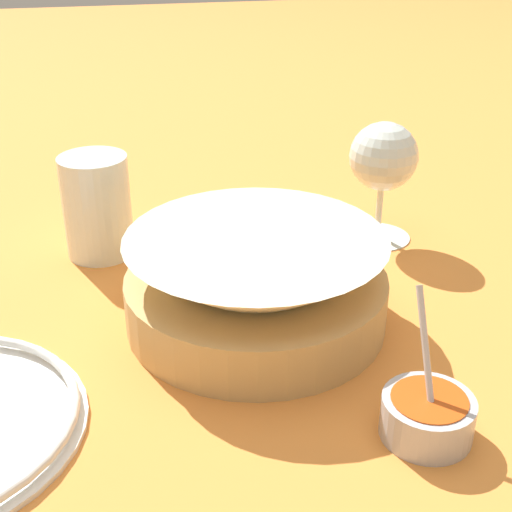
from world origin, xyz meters
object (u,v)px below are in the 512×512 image
Objects in this scene: food_basket at (256,286)px; wine_glass at (383,161)px; sauce_cup at (427,414)px; beer_mug at (97,209)px.

food_basket is 0.23m from wine_glass.
sauce_cup is 0.93× the size of beer_mug.
sauce_cup is at bearing 165.29° from wine_glass.
beer_mug is at bearing 84.50° from wine_glass.
wine_glass reaches higher than sauce_cup.
beer_mug is (0.35, 0.23, 0.03)m from sauce_cup.
food_basket is 0.20m from sauce_cup.
sauce_cup reaches higher than food_basket.
food_basket is 2.06× the size of beer_mug.
food_basket is at bearing -141.98° from beer_mug.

